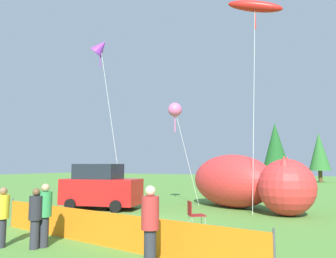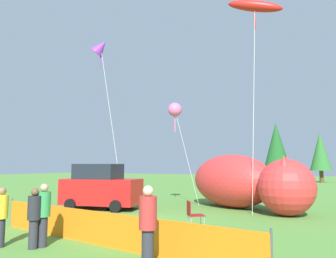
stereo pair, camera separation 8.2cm
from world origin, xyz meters
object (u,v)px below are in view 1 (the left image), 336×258
at_px(kite_red_lizard, 255,7).
at_px(spectator_in_blue_shirt, 150,223).
at_px(folding_chair, 194,213).
at_px(spectator_in_green_shirt, 2,214).
at_px(inflatable_cat, 243,184).
at_px(spectator_in_grey_shirt, 35,216).
at_px(kite_purple_delta, 101,48).
at_px(spectator_in_black_shirt, 45,212).
at_px(parked_car, 101,187).
at_px(kite_pink_octopus, 175,110).

bearing_deg(kite_red_lizard, spectator_in_blue_shirt, -91.65).
distance_m(folding_chair, spectator_in_green_shirt, 6.03).
bearing_deg(kite_red_lizard, inflatable_cat, -137.12).
height_order(spectator_in_blue_shirt, spectator_in_grey_shirt, spectator_in_blue_shirt).
height_order(spectator_in_green_shirt, kite_purple_delta, kite_purple_delta).
height_order(spectator_in_blue_shirt, spectator_in_black_shirt, spectator_in_blue_shirt).
height_order(parked_car, inflatable_cat, inflatable_cat).
bearing_deg(kite_pink_octopus, spectator_in_black_shirt, -86.24).
relative_size(parked_car, spectator_in_black_shirt, 2.42).
height_order(folding_chair, spectator_in_black_shirt, spectator_in_black_shirt).
bearing_deg(kite_purple_delta, spectator_in_blue_shirt, -47.22).
bearing_deg(inflatable_cat, spectator_in_black_shirt, -75.78).
height_order(inflatable_cat, kite_purple_delta, kite_purple_delta).
distance_m(parked_car, kite_pink_octopus, 5.94).
bearing_deg(spectator_in_blue_shirt, spectator_in_green_shirt, -178.88).
bearing_deg(kite_pink_octopus, parked_car, -130.88).
bearing_deg(kite_pink_octopus, kite_red_lizard, 8.27).
bearing_deg(spectator_in_green_shirt, kite_pink_octopus, 88.07).
height_order(inflatable_cat, spectator_in_grey_shirt, inflatable_cat).
xyz_separation_m(inflatable_cat, spectator_in_blue_shirt, (0.39, -10.47, -0.31)).
relative_size(spectator_in_black_shirt, kite_pink_octopus, 0.30).
relative_size(parked_car, kite_pink_octopus, 0.72).
relative_size(kite_pink_octopus, kite_red_lizard, 0.50).
distance_m(inflatable_cat, kite_pink_octopus, 5.58).
bearing_deg(folding_chair, kite_pink_octopus, 84.05).
bearing_deg(spectator_in_grey_shirt, inflatable_cat, 72.52).
height_order(spectator_in_black_shirt, kite_pink_octopus, kite_pink_octopus).
distance_m(folding_chair, inflatable_cat, 5.92).
xyz_separation_m(spectator_in_blue_shirt, spectator_in_black_shirt, (-3.56, 0.44, -0.04)).
relative_size(spectator_in_green_shirt, kite_pink_octopus, 0.28).
height_order(spectator_in_grey_shirt, kite_purple_delta, kite_purple_delta).
bearing_deg(folding_chair, parked_car, 119.83).
bearing_deg(spectator_in_black_shirt, kite_pink_octopus, 93.76).
bearing_deg(spectator_in_blue_shirt, spectator_in_black_shirt, 172.96).
height_order(inflatable_cat, spectator_in_black_shirt, inflatable_cat).
height_order(inflatable_cat, kite_pink_octopus, kite_pink_octopus).
bearing_deg(kite_pink_octopus, spectator_in_blue_shirt, -68.06).
height_order(spectator_in_green_shirt, spectator_in_black_shirt, spectator_in_black_shirt).
bearing_deg(kite_pink_octopus, inflatable_cat, -0.07).
bearing_deg(spectator_in_green_shirt, folding_chair, 51.24).
xyz_separation_m(parked_car, spectator_in_grey_shirt, (3.30, -7.14, -0.22)).
bearing_deg(folding_chair, spectator_in_grey_shirt, -158.76).
bearing_deg(folding_chair, kite_red_lizard, 44.08).
relative_size(spectator_in_black_shirt, spectator_in_grey_shirt, 1.07).
bearing_deg(spectator_in_green_shirt, spectator_in_black_shirt, 27.48).
height_order(parked_car, folding_chair, parked_car).
bearing_deg(kite_purple_delta, kite_pink_octopus, 7.09).
height_order(spectator_in_black_shirt, kite_red_lizard, kite_red_lizard).
xyz_separation_m(inflatable_cat, spectator_in_black_shirt, (-3.16, -10.03, -0.35)).
distance_m(inflatable_cat, spectator_in_green_shirt, 11.36).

